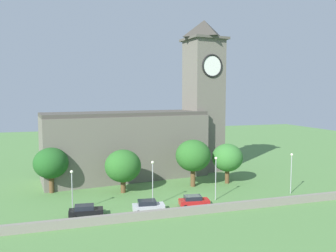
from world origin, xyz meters
TOP-DOWN VIEW (x-y plane):
  - ground_plane at (0.00, 15.00)m, footprint 200.00×200.00m
  - church at (-2.56, 19.06)m, footprint 38.84×14.35m
  - quay_barrier at (0.00, -5.88)m, footprint 56.93×0.70m
  - car_black at (-16.65, -2.31)m, footprint 4.77×2.49m
  - car_silver at (-7.96, -2.97)m, footprint 4.74×2.67m
  - car_red at (-0.82, -2.65)m, footprint 4.70×2.77m
  - streetlamp_west_end at (-18.33, -0.05)m, footprint 0.44×0.44m
  - streetlamp_west_mid at (-6.71, -0.78)m, footprint 0.44×0.44m
  - streetlamp_central at (3.67, -0.62)m, footprint 0.44×0.44m
  - streetlamp_east_mid at (17.43, -1.02)m, footprint 0.44×0.44m
  - tree_churchyard at (10.17, 8.31)m, footprint 5.80×5.80m
  - tree_by_tower at (-9.72, 7.81)m, footprint 6.17×6.17m
  - tree_riverside_west at (-21.44, 11.31)m, footprint 5.85×5.85m
  - tree_riverside_east at (3.17, 8.07)m, footprint 6.39×6.39m

SIDE VIEW (x-z plane):
  - ground_plane at x=0.00m, z-range 0.00..0.00m
  - quay_barrier at x=0.00m, z-range 0.00..1.18m
  - car_black at x=-16.65m, z-range 0.01..1.65m
  - car_red at x=-0.82m, z-range 0.01..1.68m
  - car_silver at x=-7.96m, z-range 0.01..1.72m
  - streetlamp_west_end at x=-18.33m, z-range 1.11..7.23m
  - streetlamp_east_mid at x=17.43m, z-range 1.17..8.05m
  - tree_by_tower at x=-9.72m, z-range 0.91..8.34m
  - streetlamp_west_mid at x=-6.71m, z-range 1.17..8.10m
  - streetlamp_central at x=3.67m, z-range 1.17..8.13m
  - tree_churchyard at x=10.17m, z-range 1.12..8.64m
  - tree_riverside_west at x=-21.44m, z-range 1.23..9.02m
  - tree_riverside_east at x=3.17m, z-range 1.38..9.98m
  - church at x=-2.56m, z-range -7.02..25.66m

